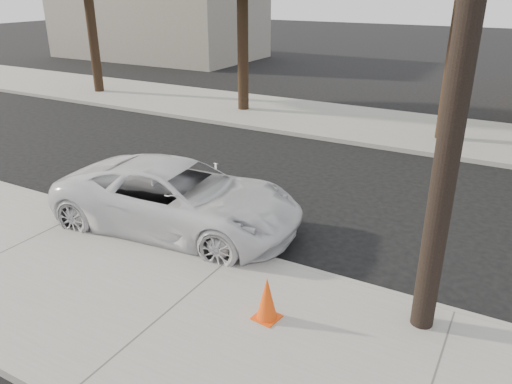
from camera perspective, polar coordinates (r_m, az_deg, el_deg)
ground at (r=11.55m, az=3.57°, el=-2.79°), size 120.00×120.00×0.00m
near_sidewalk at (r=8.37m, az=-9.74°, el=-13.43°), size 90.00×4.40×0.15m
far_sidewalk at (r=19.11m, az=14.86°, el=7.15°), size 90.00×5.00×0.15m
curb_near at (r=9.88m, az=-1.79°, el=-6.99°), size 90.00×0.12×0.16m
building_far at (r=38.34m, az=-11.10°, el=18.66°), size 14.00×8.00×5.00m
utility_pole at (r=6.79m, az=23.31°, el=18.73°), size 1.40×0.34×9.00m
police_cruiser at (r=10.77m, az=-8.89°, el=-0.64°), size 5.59×3.01×1.49m
traffic_cone at (r=7.82m, az=1.26°, el=-12.11°), size 0.42×0.42×0.73m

